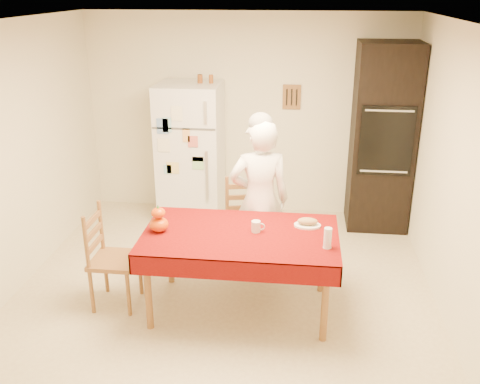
% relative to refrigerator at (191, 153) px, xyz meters
% --- Properties ---
extents(floor, '(4.50, 4.50, 0.00)m').
position_rel_refrigerator_xyz_m(floor, '(0.65, -1.88, -0.85)').
color(floor, tan).
rests_on(floor, ground).
extents(room_shell, '(4.02, 4.52, 2.51)m').
position_rel_refrigerator_xyz_m(room_shell, '(0.65, -1.88, 0.77)').
color(room_shell, '#EDE6C7').
rests_on(room_shell, ground).
extents(refrigerator, '(0.75, 0.74, 1.70)m').
position_rel_refrigerator_xyz_m(refrigerator, '(0.00, 0.00, 0.00)').
color(refrigerator, white).
rests_on(refrigerator, floor).
extents(oven_cabinet, '(0.70, 0.62, 2.20)m').
position_rel_refrigerator_xyz_m(oven_cabinet, '(2.28, 0.05, 0.25)').
color(oven_cabinet, black).
rests_on(oven_cabinet, floor).
extents(dining_table, '(1.70, 1.00, 0.76)m').
position_rel_refrigerator_xyz_m(dining_table, '(0.84, -1.99, -0.16)').
color(dining_table, brown).
rests_on(dining_table, floor).
extents(chair_far, '(0.49, 0.48, 0.95)m').
position_rel_refrigerator_xyz_m(chair_far, '(0.79, -1.15, -0.34)').
color(chair_far, brown).
rests_on(chair_far, floor).
extents(chair_left, '(0.40, 0.42, 0.95)m').
position_rel_refrigerator_xyz_m(chair_left, '(-0.37, -2.03, -0.34)').
color(chair_left, brown).
rests_on(chair_left, floor).
extents(seated_woman, '(0.66, 0.50, 1.63)m').
position_rel_refrigerator_xyz_m(seated_woman, '(0.95, -1.35, -0.03)').
color(seated_woman, white).
rests_on(seated_woman, floor).
extents(coffee_mug, '(0.08, 0.08, 0.10)m').
position_rel_refrigerator_xyz_m(coffee_mug, '(0.97, -1.94, -0.04)').
color(coffee_mug, silver).
rests_on(coffee_mug, dining_table).
extents(pumpkin_lower, '(0.17, 0.17, 0.13)m').
position_rel_refrigerator_xyz_m(pumpkin_lower, '(0.13, -2.03, -0.02)').
color(pumpkin_lower, '#EE4705').
rests_on(pumpkin_lower, dining_table).
extents(pumpkin_upper, '(0.12, 0.12, 0.09)m').
position_rel_refrigerator_xyz_m(pumpkin_upper, '(0.13, -2.03, 0.08)').
color(pumpkin_upper, '#E33C05').
rests_on(pumpkin_upper, pumpkin_lower).
extents(wine_glass, '(0.07, 0.07, 0.18)m').
position_rel_refrigerator_xyz_m(wine_glass, '(1.58, -2.18, -0.00)').
color(wine_glass, white).
rests_on(wine_glass, dining_table).
extents(bread_plate, '(0.24, 0.24, 0.02)m').
position_rel_refrigerator_xyz_m(bread_plate, '(1.42, -1.78, -0.08)').
color(bread_plate, white).
rests_on(bread_plate, dining_table).
extents(bread_loaf, '(0.18, 0.10, 0.06)m').
position_rel_refrigerator_xyz_m(bread_loaf, '(1.42, -1.78, -0.04)').
color(bread_loaf, '#98754B').
rests_on(bread_loaf, bread_plate).
extents(spice_jar_left, '(0.05, 0.05, 0.10)m').
position_rel_refrigerator_xyz_m(spice_jar_left, '(0.12, 0.05, 0.90)').
color(spice_jar_left, brown).
rests_on(spice_jar_left, refrigerator).
extents(spice_jar_mid, '(0.05, 0.05, 0.10)m').
position_rel_refrigerator_xyz_m(spice_jar_mid, '(0.13, 0.05, 0.90)').
color(spice_jar_mid, brown).
rests_on(spice_jar_mid, refrigerator).
extents(spice_jar_right, '(0.05, 0.05, 0.10)m').
position_rel_refrigerator_xyz_m(spice_jar_right, '(0.26, 0.05, 0.90)').
color(spice_jar_right, '#924A1A').
rests_on(spice_jar_right, refrigerator).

